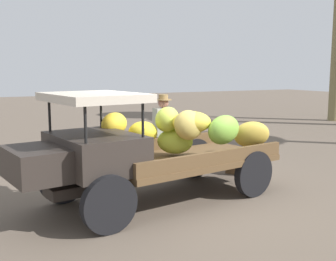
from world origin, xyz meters
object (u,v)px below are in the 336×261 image
Objects in this scene: truck at (142,150)px; wooden_crate at (240,163)px; loose_banana_bunch at (110,165)px; farmer at (164,129)px.

truck reaches higher than wooden_crate.
wooden_crate is at bearing -169.47° from truck.
truck is 7.63× the size of loose_banana_bunch.
wooden_crate is at bearing 153.14° from loose_banana_bunch.
loose_banana_bunch is at bearing -115.60° from farmer.
truck is at bearing 20.02° from wooden_crate.
truck is at bearing 85.12° from loose_banana_bunch.
loose_banana_bunch is at bearing -104.37° from truck.
farmer is 3.76× the size of wooden_crate.
farmer is (-1.23, -1.74, 0.05)m from truck.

